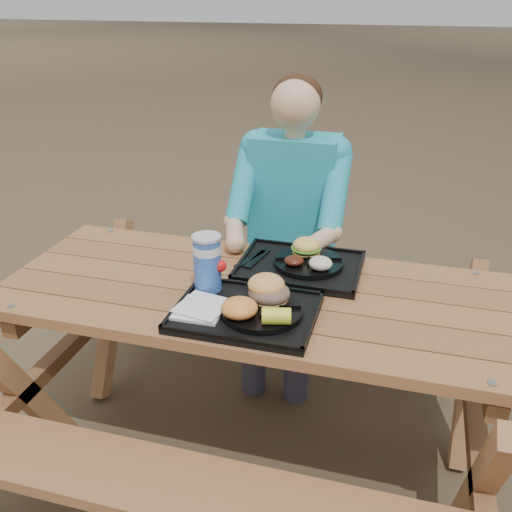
# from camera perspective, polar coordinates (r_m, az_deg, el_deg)

# --- Properties ---
(ground) EXTENTS (60.00, 60.00, 0.00)m
(ground) POSITION_cam_1_polar(r_m,az_deg,el_deg) (2.45, -0.00, -18.97)
(ground) COLOR #999999
(ground) RESTS_ON ground
(picnic_table) EXTENTS (1.80, 1.49, 0.75)m
(picnic_table) POSITION_cam_1_polar(r_m,az_deg,el_deg) (2.20, -0.00, -11.96)
(picnic_table) COLOR #999999
(picnic_table) RESTS_ON ground
(tray_near) EXTENTS (0.45, 0.35, 0.02)m
(tray_near) POSITION_cam_1_polar(r_m,az_deg,el_deg) (1.84, -1.03, -5.75)
(tray_near) COLOR black
(tray_near) RESTS_ON picnic_table
(tray_far) EXTENTS (0.45, 0.35, 0.02)m
(tray_far) POSITION_cam_1_polar(r_m,az_deg,el_deg) (2.14, 4.41, -1.16)
(tray_far) COLOR black
(tray_far) RESTS_ON picnic_table
(plate_near) EXTENTS (0.26, 0.26, 0.02)m
(plate_near) POSITION_cam_1_polar(r_m,az_deg,el_deg) (1.81, 0.59, -5.53)
(plate_near) COLOR black
(plate_near) RESTS_ON tray_near
(plate_far) EXTENTS (0.26, 0.26, 0.02)m
(plate_far) POSITION_cam_1_polar(r_m,az_deg,el_deg) (2.13, 5.27, -0.66)
(plate_far) COLOR black
(plate_far) RESTS_ON tray_far
(napkin_stack) EXTENTS (0.16, 0.16, 0.02)m
(napkin_stack) POSITION_cam_1_polar(r_m,az_deg,el_deg) (1.84, -5.71, -5.22)
(napkin_stack) COLOR silver
(napkin_stack) RESTS_ON tray_near
(soda_cup) EXTENTS (0.09, 0.09, 0.19)m
(soda_cup) POSITION_cam_1_polar(r_m,az_deg,el_deg) (1.93, -4.89, -0.81)
(soda_cup) COLOR #1748AE
(soda_cup) RESTS_ON tray_near
(condiment_bbq) EXTENTS (0.05, 0.05, 0.03)m
(condiment_bbq) POSITION_cam_1_polar(r_m,az_deg,el_deg) (1.93, -0.01, -3.21)
(condiment_bbq) COLOR black
(condiment_bbq) RESTS_ON tray_near
(condiment_mustard) EXTENTS (0.04, 0.04, 0.03)m
(condiment_mustard) POSITION_cam_1_polar(r_m,az_deg,el_deg) (1.92, 1.57, -3.50)
(condiment_mustard) COLOR yellow
(condiment_mustard) RESTS_ON tray_near
(sandwich) EXTENTS (0.13, 0.13, 0.13)m
(sandwich) POSITION_cam_1_polar(r_m,az_deg,el_deg) (1.82, 1.34, -2.65)
(sandwich) COLOR #EDA653
(sandwich) RESTS_ON plate_near
(mac_cheese) EXTENTS (0.11, 0.11, 0.06)m
(mac_cheese) POSITION_cam_1_polar(r_m,az_deg,el_deg) (1.75, -1.67, -5.21)
(mac_cheese) COLOR #F39640
(mac_cheese) RESTS_ON plate_near
(corn_cob) EXTENTS (0.11, 0.11, 0.05)m
(corn_cob) POSITION_cam_1_polar(r_m,az_deg,el_deg) (1.72, 2.04, -6.03)
(corn_cob) COLOR yellow
(corn_cob) RESTS_ON plate_near
(cutlery_far) EXTENTS (0.06, 0.18, 0.01)m
(cutlery_far) POSITION_cam_1_polar(r_m,az_deg,el_deg) (2.17, 0.12, -0.26)
(cutlery_far) COLOR black
(cutlery_far) RESTS_ON tray_far
(burger) EXTENTS (0.11, 0.11, 0.10)m
(burger) POSITION_cam_1_polar(r_m,az_deg,el_deg) (2.16, 5.08, 1.42)
(burger) COLOR #EDC853
(burger) RESTS_ON plate_far
(baked_beans) EXTENTS (0.07, 0.07, 0.03)m
(baked_beans) POSITION_cam_1_polar(r_m,az_deg,el_deg) (2.08, 3.81, -0.46)
(baked_beans) COLOR #4C1A0F
(baked_beans) RESTS_ON plate_far
(potato_salad) EXTENTS (0.08, 0.08, 0.05)m
(potato_salad) POSITION_cam_1_polar(r_m,az_deg,el_deg) (2.05, 6.47, -0.73)
(potato_salad) COLOR silver
(potato_salad) RESTS_ON plate_far
(diner) EXTENTS (0.48, 0.84, 1.28)m
(diner) POSITION_cam_1_polar(r_m,az_deg,el_deg) (2.65, 3.61, 1.46)
(diner) COLOR #1AB0B9
(diner) RESTS_ON ground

